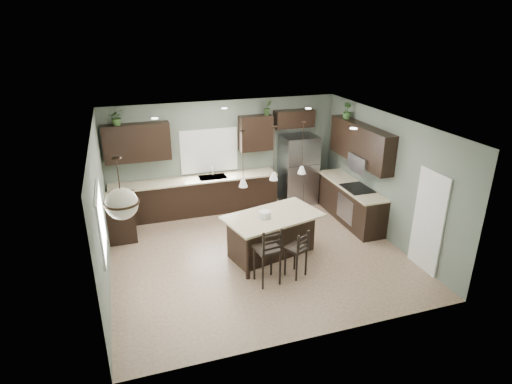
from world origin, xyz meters
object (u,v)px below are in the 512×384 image
at_px(bar_stool_left, 267,255).
at_px(plant_back_left, 117,117).
at_px(serving_dish, 265,215).
at_px(kitchen_island, 273,235).
at_px(bar_stool_center, 296,253).
at_px(refrigerator, 298,170).

distance_m(bar_stool_left, plant_back_left, 4.78).
distance_m(serving_dish, bar_stool_left, 0.99).
distance_m(kitchen_island, bar_stool_left, 1.03).
relative_size(serving_dish, bar_stool_center, 0.24).
relative_size(refrigerator, kitchen_island, 0.95).
bearing_deg(bar_stool_left, bar_stool_center, -2.59).
relative_size(serving_dish, bar_stool_left, 0.20).
bearing_deg(serving_dish, plant_back_left, 133.58).
bearing_deg(serving_dish, kitchen_island, 14.29).
bearing_deg(bar_stool_left, kitchen_island, 56.62).
relative_size(kitchen_island, serving_dish, 8.12).
height_order(refrigerator, plant_back_left, plant_back_left).
relative_size(bar_stool_left, bar_stool_center, 1.21).
height_order(kitchen_island, bar_stool_center, bar_stool_center).
bearing_deg(kitchen_island, plant_back_left, 121.85).
bearing_deg(kitchen_island, bar_stool_left, -130.07).
bearing_deg(bar_stool_left, plant_back_left, 115.62).
height_order(refrigerator, kitchen_island, refrigerator).
height_order(refrigerator, bar_stool_left, refrigerator).
xyz_separation_m(refrigerator, bar_stool_left, (-2.08, -3.41, -0.33)).
distance_m(refrigerator, kitchen_island, 3.01).
height_order(kitchen_island, plant_back_left, plant_back_left).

